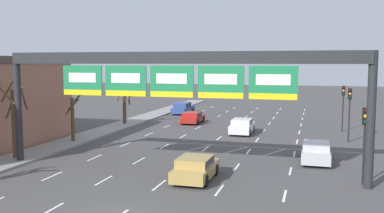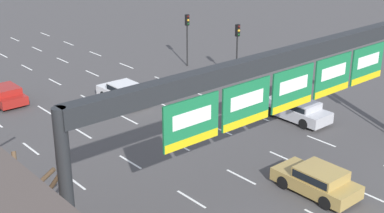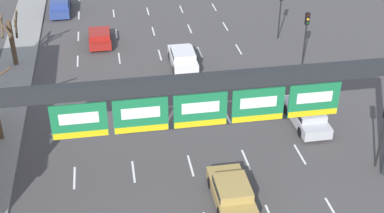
# 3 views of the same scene
# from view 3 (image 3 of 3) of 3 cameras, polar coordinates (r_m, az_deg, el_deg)

# --- Properties ---
(lane_dashes) EXTENTS (13.32, 67.00, 0.01)m
(lane_dashes) POSITION_cam_3_polar(r_m,az_deg,el_deg) (33.01, -0.87, -3.73)
(lane_dashes) COLOR white
(lane_dashes) RESTS_ON ground_plane
(sign_gantry) EXTENTS (21.85, 0.70, 7.18)m
(sign_gantry) POSITION_cam_3_polar(r_m,az_deg,el_deg) (25.62, 0.79, 0.84)
(sign_gantry) COLOR #232628
(sign_gantry) RESTS_ON ground_plane
(car_blue) EXTENTS (1.86, 4.78, 1.44)m
(car_blue) POSITION_cam_3_polar(r_m,az_deg,el_deg) (53.60, -13.89, 10.43)
(car_blue) COLOR navy
(car_blue) RESTS_ON ground_plane
(car_gold) EXTENTS (1.92, 4.08, 1.33)m
(car_gold) POSITION_cam_3_polar(r_m,az_deg,el_deg) (28.21, 4.25, -9.01)
(car_gold) COLOR #A88947
(car_gold) RESTS_ON ground_plane
(car_red) EXTENTS (1.87, 3.90, 1.22)m
(car_red) POSITION_cam_3_polar(r_m,az_deg,el_deg) (46.06, -9.81, 7.33)
(car_red) COLOR maroon
(car_red) RESTS_ON ground_plane
(car_silver) EXTENTS (1.84, 4.61, 1.31)m
(car_silver) POSITION_cam_3_polar(r_m,az_deg,el_deg) (35.04, 12.13, -0.88)
(car_silver) COLOR #B7B7BC
(car_silver) RESTS_ON ground_plane
(car_white) EXTENTS (1.88, 4.14, 1.38)m
(car_white) POSITION_cam_3_polar(r_m,az_deg,el_deg) (41.61, -0.98, 5.26)
(car_white) COLOR silver
(car_white) RESTS_ON ground_plane
(traffic_light_near_gantry) EXTENTS (0.30, 0.35, 4.45)m
(traffic_light_near_gantry) POSITION_cam_3_polar(r_m,az_deg,el_deg) (41.33, 12.10, 8.09)
(traffic_light_near_gantry) COLOR black
(traffic_light_near_gantry) RESTS_ON ground_plane
(traffic_light_mid_block) EXTENTS (0.30, 0.35, 4.35)m
(traffic_light_mid_block) POSITION_cam_3_polar(r_m,az_deg,el_deg) (46.20, 9.46, 10.73)
(traffic_light_mid_block) COLOR black
(traffic_light_mid_block) RESTS_ON ground_plane
(tree_bare_third) EXTENTS (1.75, 1.75, 4.50)m
(tree_bare_third) POSITION_cam_3_polar(r_m,az_deg,el_deg) (43.18, -18.69, 6.97)
(tree_bare_third) COLOR brown
(tree_bare_third) RESTS_ON sidewalk_left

